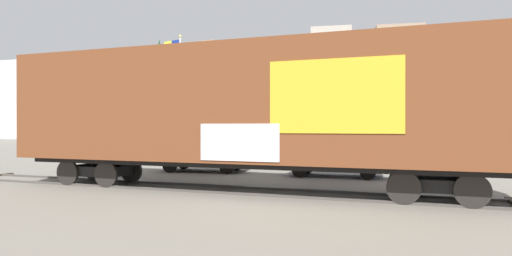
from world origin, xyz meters
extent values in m
plane|color=slate|center=(0.00, 0.00, 0.00)|extent=(260.00, 260.00, 0.00)
cube|color=#4C4742|center=(-0.24, -0.72, 0.04)|extent=(59.95, 2.63, 0.08)
cube|color=#4C4742|center=(-0.18, 0.72, 0.04)|extent=(59.95, 2.63, 0.08)
cube|color=brown|center=(-0.21, 0.00, 2.88)|extent=(16.71, 3.54, 3.71)
cube|color=#2D2823|center=(-0.21, 0.00, 4.85)|extent=(15.78, 1.07, 0.24)
cube|color=gold|center=(2.88, -1.57, 2.97)|extent=(3.65, 0.18, 2.04)
cube|color=silver|center=(0.10, -1.46, 1.67)|extent=(2.48, 0.13, 1.10)
cube|color=black|center=(-0.21, 0.00, 0.92)|extent=(16.32, 2.25, 0.20)
cube|color=black|center=(-5.99, 0.24, 0.51)|extent=(2.15, 1.37, 0.36)
cylinder|color=black|center=(-6.87, -0.44, 0.46)|extent=(0.92, 0.16, 0.92)
cylinder|color=black|center=(-6.81, 1.00, 0.46)|extent=(0.92, 0.16, 0.92)
cylinder|color=black|center=(-5.18, -0.51, 0.46)|extent=(0.92, 0.16, 0.92)
cylinder|color=black|center=(-5.12, 0.93, 0.46)|extent=(0.92, 0.16, 0.92)
cube|color=black|center=(5.57, -0.24, 0.51)|extent=(2.15, 1.37, 0.36)
cylinder|color=black|center=(4.69, -0.93, 0.46)|extent=(0.92, 0.16, 0.92)
cylinder|color=black|center=(4.75, 0.51, 0.46)|extent=(0.92, 0.16, 0.92)
cylinder|color=black|center=(6.39, -1.00, 0.46)|extent=(0.92, 0.16, 0.92)
cylinder|color=black|center=(6.45, 0.44, 0.46)|extent=(0.92, 0.16, 0.92)
cylinder|color=silver|center=(-7.32, 9.29, 3.67)|extent=(0.12, 0.12, 7.34)
sphere|color=#D8CC66|center=(-7.32, 9.29, 7.42)|extent=(0.18, 0.18, 0.18)
cube|color=navy|center=(-7.99, 9.51, 6.90)|extent=(1.22, 0.41, 0.67)
cube|color=yellow|center=(-8.29, 9.60, 6.90)|extent=(0.62, 0.23, 0.67)
cube|color=silver|center=(0.00, 59.79, 6.85)|extent=(126.23, 29.72, 13.70)
cube|color=#8C725B|center=(5.78, 50.87, 15.02)|extent=(6.92, 4.79, 2.65)
cube|color=#8C725B|center=(-24.35, 50.87, 14.75)|extent=(6.48, 4.26, 2.10)
cube|color=#9E9384|center=(-3.73, 50.87, 15.19)|extent=(6.22, 4.87, 2.98)
cone|color=#193D23|center=(-34.67, 54.55, 15.68)|extent=(1.98, 1.98, 3.95)
cone|color=#193D23|center=(-2.16, 51.94, 15.43)|extent=(1.73, 1.73, 3.46)
cube|color=black|center=(-4.09, 5.47, 0.70)|extent=(4.20, 2.24, 0.75)
cube|color=#2D333D|center=(-4.35, 5.45, 1.41)|extent=(1.96, 1.86, 0.68)
cylinder|color=black|center=(-2.80, 6.48, 0.32)|extent=(0.66, 0.28, 0.64)
cylinder|color=black|center=(-2.64, 4.70, 0.32)|extent=(0.66, 0.28, 0.64)
cylinder|color=black|center=(-5.54, 6.24, 0.32)|extent=(0.66, 0.28, 0.64)
cylinder|color=black|center=(-5.38, 4.45, 0.32)|extent=(0.66, 0.28, 0.64)
cube|color=navy|center=(2.14, 5.21, 0.65)|extent=(4.08, 1.80, 0.66)
cube|color=#2D333D|center=(1.92, 5.22, 1.28)|extent=(1.81, 1.61, 0.60)
cylinder|color=black|center=(3.53, 6.05, 0.32)|extent=(0.64, 0.22, 0.64)
cylinder|color=black|center=(3.52, 4.36, 0.32)|extent=(0.64, 0.22, 0.64)
cylinder|color=black|center=(0.76, 6.06, 0.32)|extent=(0.64, 0.22, 0.64)
cylinder|color=black|center=(0.75, 4.38, 0.32)|extent=(0.64, 0.22, 0.64)
camera|label=1|loc=(4.27, -13.31, 2.14)|focal=30.05mm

